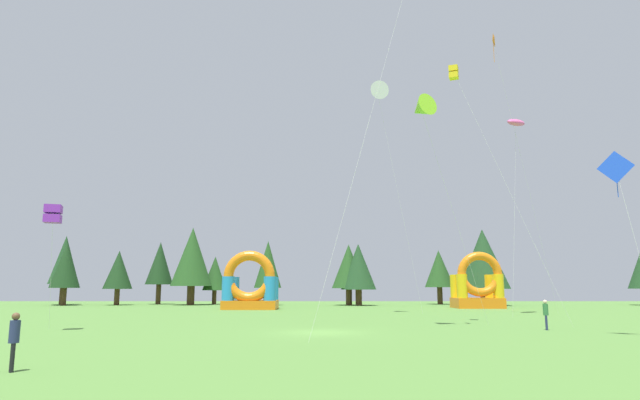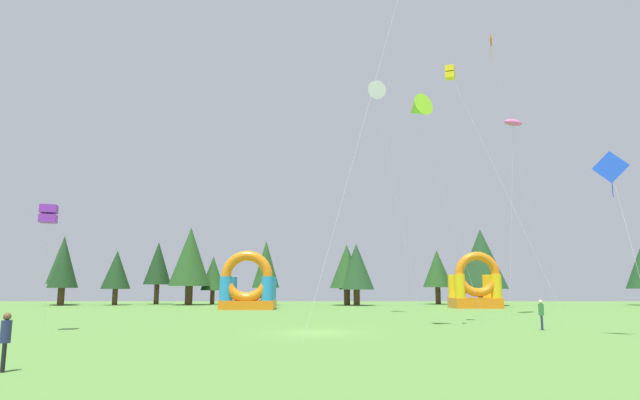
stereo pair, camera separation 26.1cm
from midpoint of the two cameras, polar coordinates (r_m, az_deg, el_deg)
The scene contains 24 objects.
ground_plane at distance 29.96m, azimuth 0.13°, elevation -14.04°, with size 120.00×120.00×0.00m, color #548438.
kite_lime_delta at distance 35.77m, azimuth 10.83°, elevation 9.61°, with size 5.58×3.67×14.83m.
kite_yellow_box at distance 40.15m, azimuth 14.25°, elevation 13.07°, with size 6.53×2.81×18.08m.
kite_blue_diamond at distance 31.51m, azimuth 29.24°, elevation 2.84°, with size 1.21×2.38×9.11m.
kite_orange_diamond at distance 53.86m, azimuth 18.20°, elevation 15.61°, with size 6.08×3.84×25.53m.
kite_pink_parafoil at distance 53.15m, azimuth 20.42°, elevation 7.81°, with size 3.67×3.94×18.26m.
kite_white_delta at distance 52.20m, azimuth 6.28°, elevation 11.47°, with size 4.89×2.06×21.88m.
kite_purple_box at distance 34.39m, azimuth -26.68°, elevation -1.37°, with size 1.10×2.13×7.15m.
person_left_edge at distance 34.09m, azimuth 23.13°, elevation -11.00°, with size 0.38×0.38×1.73m.
person_midfield at distance 18.86m, azimuth -30.08°, elevation -12.55°, with size 0.41×0.41×1.73m.
inflatable_red_slide at distance 59.44m, azimuth -7.37°, elevation -9.46°, with size 5.84×4.80×6.31m.
inflatable_blue_arch at distance 64.31m, azimuth 16.74°, elevation -9.08°, with size 5.31×4.26×6.38m.
tree_row_0 at distance 81.91m, azimuth -25.53°, elevation -5.86°, with size 3.96×3.96×9.42m.
tree_row_1 at distance 78.14m, azimuth -25.44°, elevation -6.39°, with size 3.81×3.81×8.15m.
tree_row_2 at distance 76.86m, azimuth -20.65°, elevation -7.05°, with size 3.79×3.79×7.23m.
tree_row_3 at distance 78.55m, azimuth -16.65°, elevation -6.56°, with size 3.79×3.79×8.65m.
tree_row_4 at distance 74.65m, azimuth -13.40°, elevation -5.97°, with size 5.55×5.55×10.43m.
tree_row_5 at distance 76.28m, azimuth -11.05°, elevation -7.75°, with size 3.35×3.35×6.62m.
tree_row_6 at distance 71.88m, azimuth -5.45°, elevation -6.92°, with size 3.64×3.64×8.50m.
tree_row_7 at distance 71.49m, azimuth 3.26°, elevation -7.14°, with size 4.54×4.54×8.03m.
tree_row_8 at distance 70.68m, azimuth 4.30°, elevation -7.16°, with size 4.64×4.64×8.05m.
tree_row_9 at distance 76.88m, azimuth 12.82°, elevation -7.23°, with size 4.06×4.06×7.51m.
tree_row_10 at distance 73.81m, azimuth 17.29°, elevation -6.07°, with size 6.58×6.58×10.00m.
tree_row_11 at distance 76.43m, azimuth 17.12°, elevation -6.62°, with size 3.29×3.29×8.39m.
Camera 2 is at (0.20, -29.86, 2.53)m, focal length 29.81 mm.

